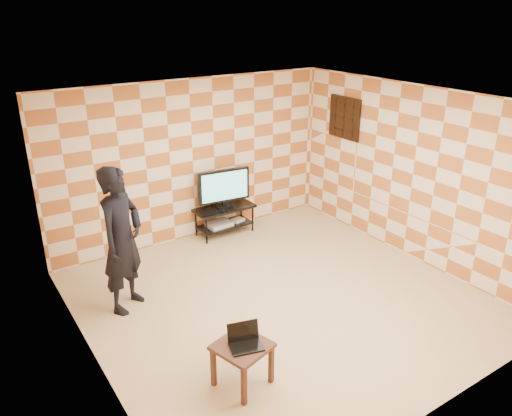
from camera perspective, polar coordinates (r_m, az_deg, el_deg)
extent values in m
plane|color=#C7B186|center=(7.00, 2.76, -10.31)|extent=(5.00, 5.00, 0.00)
cube|color=beige|center=(8.40, -7.23, 5.37)|extent=(5.00, 0.02, 2.70)
cube|color=beige|center=(4.83, 21.12, -9.48)|extent=(5.00, 0.02, 2.70)
cube|color=beige|center=(5.41, -18.97, -5.63)|extent=(0.02, 5.00, 2.70)
cube|color=beige|center=(8.04, 17.51, 3.72)|extent=(0.02, 5.00, 2.70)
cube|color=white|center=(6.00, 3.25, 11.97)|extent=(5.00, 5.00, 0.02)
cube|color=black|center=(8.87, 10.09, 10.13)|extent=(0.04, 0.72, 0.72)
cube|color=black|center=(8.87, 10.09, 10.13)|extent=(0.04, 0.03, 0.68)
cube|color=black|center=(8.87, 10.09, 10.13)|extent=(0.04, 0.68, 0.03)
cube|color=black|center=(8.68, -3.65, -0.01)|extent=(1.05, 0.47, 0.04)
cube|color=black|center=(8.81, -3.60, -1.94)|extent=(0.95, 0.42, 0.03)
cylinder|color=black|center=(8.42, -5.69, -2.54)|extent=(0.03, 0.03, 0.50)
cylinder|color=black|center=(8.73, -6.87, -1.66)|extent=(0.03, 0.03, 0.50)
cylinder|color=black|center=(8.85, -0.40, -1.15)|extent=(0.03, 0.03, 0.50)
cylinder|color=black|center=(9.14, -1.70, -0.36)|extent=(0.03, 0.03, 0.50)
cube|color=black|center=(8.67, -3.65, 0.20)|extent=(0.29, 0.21, 0.03)
cube|color=black|center=(8.65, -3.66, 0.53)|extent=(0.07, 0.06, 0.08)
cube|color=black|center=(8.54, -3.71, 2.55)|extent=(0.93, 0.17, 0.57)
cube|color=#5BBFC0|center=(8.51, -3.58, 2.49)|extent=(0.83, 0.11, 0.49)
cube|color=#B0AFB2|center=(8.73, -4.22, -1.85)|extent=(0.44, 0.33, 0.07)
cube|color=silver|center=(8.91, -2.11, -1.38)|extent=(0.24, 0.20, 0.05)
cube|color=#332017|center=(5.37, -1.59, -15.54)|extent=(0.64, 0.64, 0.04)
cube|color=#332017|center=(5.29, -1.38, -19.71)|extent=(0.06, 0.06, 0.46)
cube|color=#332017|center=(5.52, -4.89, -17.69)|extent=(0.06, 0.06, 0.46)
cube|color=#332017|center=(5.54, 1.75, -17.43)|extent=(0.06, 0.06, 0.46)
cube|color=#332017|center=(5.76, -1.72, -15.64)|extent=(0.06, 0.06, 0.46)
cube|color=black|center=(5.32, -1.13, -15.55)|extent=(0.39, 0.32, 0.02)
cube|color=black|center=(5.34, -1.52, -13.90)|extent=(0.34, 0.14, 0.21)
imported|color=black|center=(6.60, -15.07, -3.55)|extent=(0.85, 0.80, 1.96)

